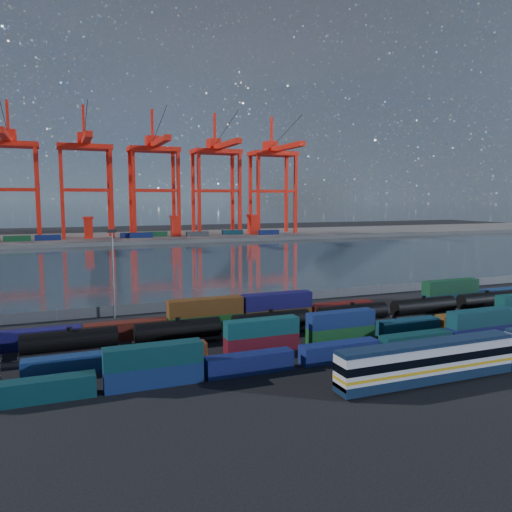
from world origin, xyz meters
name	(u,v)px	position (x,y,z in m)	size (l,w,h in m)	color
ground	(325,338)	(0.00, 0.00, 0.00)	(700.00, 700.00, 0.00)	black
harbor_water	(178,262)	(0.00, 105.00, 0.01)	(700.00, 700.00, 0.00)	#2F3C44
far_quay	(136,238)	(0.00, 210.00, 1.00)	(700.00, 70.00, 2.00)	#514F4C
distant_mountains	(90,135)	(63.02, 1600.00, 220.29)	(2470.00, 1100.00, 520.00)	#1E2630
container_row_south	(335,348)	(-4.37, -10.66, 1.84)	(138.62, 2.36, 5.03)	#3E4043
container_row_mid	(401,324)	(12.61, -2.83, 1.72)	(141.18, 2.26, 4.82)	#404346
container_row_north	(309,309)	(2.91, 11.17, 2.17)	(143.19, 2.60, 5.53)	navy
tanker_string	(313,318)	(0.57, 5.06, 2.09)	(122.05, 2.91, 4.16)	black
waterfront_fence	(259,299)	(0.00, 28.00, 1.00)	(160.12, 0.12, 2.20)	#595B5E
yard_light_mast	(113,269)	(-30.00, 26.00, 9.30)	(1.60, 0.40, 16.60)	slate
gantry_cranes	(121,159)	(-7.50, 203.14, 42.89)	(201.91, 51.67, 69.97)	red
quay_containers	(118,236)	(-11.00, 195.46, 3.30)	(172.58, 10.99, 2.60)	navy
straddle_carriers	(133,226)	(-2.50, 200.00, 7.82)	(140.00, 7.00, 11.10)	red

